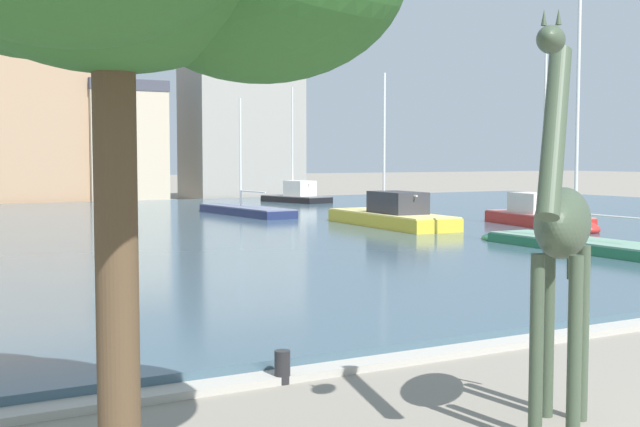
{
  "coord_description": "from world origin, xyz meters",
  "views": [
    {
      "loc": [
        -9.72,
        -4.42,
        3.4
      ],
      "look_at": [
        -1.12,
        10.89,
        2.2
      ],
      "focal_mm": 46.28,
      "sensor_mm": 36.0,
      "label": 1
    }
  ],
  "objects_px": {
    "giraffe_statue": "(561,231)",
    "sailboat_navy": "(239,212)",
    "sailboat_red": "(543,219)",
    "mooring_bollard": "(282,367)",
    "sailboat_yellow": "(384,218)",
    "sailboat_green": "(570,246)",
    "sailboat_black": "(293,197)"
  },
  "relations": [
    {
      "from": "sailboat_red",
      "to": "sailboat_black",
      "type": "bearing_deg",
      "value": 90.76
    },
    {
      "from": "sailboat_green",
      "to": "sailboat_red",
      "type": "distance_m",
      "value": 9.08
    },
    {
      "from": "sailboat_yellow",
      "to": "sailboat_navy",
      "type": "height_order",
      "value": "sailboat_yellow"
    },
    {
      "from": "giraffe_statue",
      "to": "sailboat_green",
      "type": "xyz_separation_m",
      "value": [
        13.97,
        13.2,
        -2.15
      ]
    },
    {
      "from": "sailboat_black",
      "to": "sailboat_navy",
      "type": "height_order",
      "value": "sailboat_black"
    },
    {
      "from": "giraffe_statue",
      "to": "sailboat_navy",
      "type": "xyz_separation_m",
      "value": [
        10.97,
        34.62,
        -2.13
      ]
    },
    {
      "from": "sailboat_navy",
      "to": "sailboat_red",
      "type": "bearing_deg",
      "value": -58.81
    },
    {
      "from": "mooring_bollard",
      "to": "sailboat_green",
      "type": "bearing_deg",
      "value": 30.85
    },
    {
      "from": "sailboat_navy",
      "to": "sailboat_yellow",
      "type": "bearing_deg",
      "value": -74.07
    },
    {
      "from": "giraffe_statue",
      "to": "sailboat_black",
      "type": "height_order",
      "value": "sailboat_black"
    },
    {
      "from": "sailboat_yellow",
      "to": "sailboat_black",
      "type": "bearing_deg",
      "value": 74.45
    },
    {
      "from": "sailboat_navy",
      "to": "mooring_bollard",
      "type": "bearing_deg",
      "value": -112.59
    },
    {
      "from": "giraffe_statue",
      "to": "sailboat_yellow",
      "type": "relative_size",
      "value": 0.52
    },
    {
      "from": "sailboat_red",
      "to": "mooring_bollard",
      "type": "relative_size",
      "value": 17.62
    },
    {
      "from": "mooring_bollard",
      "to": "giraffe_statue",
      "type": "bearing_deg",
      "value": -63.16
    },
    {
      "from": "sailboat_green",
      "to": "sailboat_navy",
      "type": "height_order",
      "value": "sailboat_green"
    },
    {
      "from": "mooring_bollard",
      "to": "sailboat_red",
      "type": "bearing_deg",
      "value": 37.57
    },
    {
      "from": "sailboat_yellow",
      "to": "sailboat_green",
      "type": "bearing_deg",
      "value": -89.37
    },
    {
      "from": "sailboat_yellow",
      "to": "mooring_bollard",
      "type": "xyz_separation_m",
      "value": [
        -15.73,
        -20.81,
        -0.36
      ]
    },
    {
      "from": "sailboat_yellow",
      "to": "mooring_bollard",
      "type": "height_order",
      "value": "sailboat_yellow"
    },
    {
      "from": "sailboat_green",
      "to": "sailboat_yellow",
      "type": "bearing_deg",
      "value": 90.63
    },
    {
      "from": "sailboat_yellow",
      "to": "sailboat_navy",
      "type": "relative_size",
      "value": 1.03
    },
    {
      "from": "sailboat_yellow",
      "to": "sailboat_red",
      "type": "bearing_deg",
      "value": -36.2
    },
    {
      "from": "sailboat_black",
      "to": "sailboat_red",
      "type": "bearing_deg",
      "value": -89.24
    },
    {
      "from": "sailboat_yellow",
      "to": "sailboat_black",
      "type": "relative_size",
      "value": 1.13
    },
    {
      "from": "sailboat_yellow",
      "to": "sailboat_green",
      "type": "relative_size",
      "value": 1.0
    },
    {
      "from": "sailboat_green",
      "to": "mooring_bollard",
      "type": "height_order",
      "value": "sailboat_green"
    },
    {
      "from": "giraffe_statue",
      "to": "sailboat_black",
      "type": "relative_size",
      "value": 0.59
    },
    {
      "from": "sailboat_green",
      "to": "sailboat_navy",
      "type": "distance_m",
      "value": 21.63
    },
    {
      "from": "sailboat_yellow",
      "to": "sailboat_navy",
      "type": "bearing_deg",
      "value": 105.93
    },
    {
      "from": "sailboat_green",
      "to": "mooring_bollard",
      "type": "bearing_deg",
      "value": -149.15
    },
    {
      "from": "sailboat_black",
      "to": "mooring_bollard",
      "type": "bearing_deg",
      "value": -117.65
    }
  ]
}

